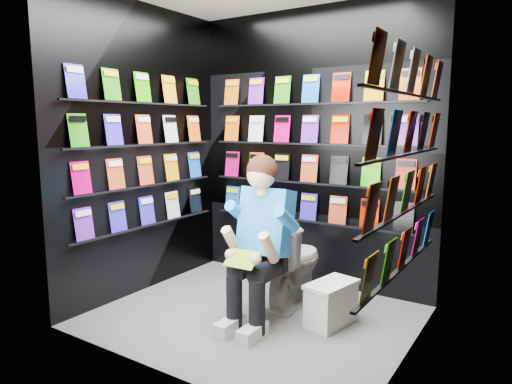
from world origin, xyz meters
The scene contains 13 objects.
floor centered at (0.00, 0.00, 0.00)m, with size 2.40×2.40×0.00m, color #626260.
wall_back centered at (0.00, 1.00, 1.30)m, with size 2.40×0.04×2.60m, color black.
wall_front centered at (0.00, -1.00, 1.30)m, with size 2.40×0.04×2.60m, color black.
wall_left centered at (-1.20, 0.00, 1.30)m, with size 0.04×2.00×2.60m, color black.
wall_right centered at (1.20, 0.00, 1.30)m, with size 0.04×2.00×2.60m, color black.
comics_back centered at (0.00, 0.97, 1.31)m, with size 2.10×0.06×1.37m, color #C84521, non-canonical shape.
comics_left centered at (-1.17, 0.00, 1.31)m, with size 0.06×1.70×1.37m, color #C84521, non-canonical shape.
comics_right centered at (1.17, 0.00, 1.31)m, with size 0.06×1.70×1.37m, color #C84521, non-canonical shape.
toilet centered at (0.11, 0.41, 0.37)m, with size 0.42×0.75×0.73m, color white.
longbox centered at (0.58, 0.21, 0.15)m, with size 0.23×0.41×0.31m, color white.
longbox_lid centered at (0.58, 0.21, 0.32)m, with size 0.25×0.43×0.03m, color white.
reader centered at (0.11, 0.03, 0.78)m, with size 0.53×0.77×1.42m, color blue, non-canonical shape.
held_comic centered at (0.11, -0.32, 0.58)m, with size 0.24×0.01×0.17m, color #189817.
Camera 1 is at (1.91, -2.91, 1.55)m, focal length 32.00 mm.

